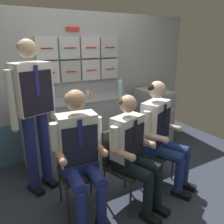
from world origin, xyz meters
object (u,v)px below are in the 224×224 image
object	(u,v)px
paper_cup_blue	(92,95)
crew_member_by_counter	(161,130)
crew_member_right	(133,149)
service_trolley	(153,115)
folding_chair_left	(77,161)
folding_chair_right	(121,157)
crew_member_standing	(33,105)
folding_chair_by_counter	(148,143)
crew_member_left	(80,149)
water_bottle_short	(52,92)

from	to	relation	value
paper_cup_blue	crew_member_by_counter	bearing A→B (deg)	-71.05
crew_member_right	service_trolley	bearing A→B (deg)	42.84
folding_chair_left	folding_chair_right	size ratio (longest dim) A/B	1.00
folding_chair_right	crew_member_right	size ratio (longest dim) A/B	0.68
crew_member_standing	folding_chair_by_counter	bearing A→B (deg)	-22.00
crew_member_left	folding_chair_right	xyz separation A→B (m)	(0.47, -0.02, -0.21)
crew_member_by_counter	folding_chair_right	bearing A→B (deg)	-179.85
crew_member_right	folding_chair_left	bearing A→B (deg)	146.69
folding_chair_left	folding_chair_right	bearing A→B (deg)	-21.21
folding_chair_right	crew_member_standing	xyz separation A→B (m)	(-0.74, 0.64, 0.55)
folding_chair_right	crew_member_by_counter	world-z (taller)	crew_member_by_counter
service_trolley	water_bottle_short	distance (m)	1.75
crew_member_right	paper_cup_blue	bearing A→B (deg)	84.06
crew_member_standing	paper_cup_blue	bearing A→B (deg)	26.27
service_trolley	folding_chair_by_counter	world-z (taller)	service_trolley
crew_member_by_counter	paper_cup_blue	world-z (taller)	crew_member_by_counter
folding_chair_left	crew_member_by_counter	size ratio (longest dim) A/B	0.64
crew_member_right	crew_member_by_counter	size ratio (longest dim) A/B	0.94
crew_member_right	crew_member_standing	distance (m)	1.19
folding_chair_by_counter	crew_member_by_counter	world-z (taller)	crew_member_by_counter
water_bottle_short	paper_cup_blue	bearing A→B (deg)	-18.54
crew_member_right	water_bottle_short	size ratio (longest dim) A/B	5.10
service_trolley	crew_member_right	world-z (taller)	crew_member_right
crew_member_left	crew_member_right	size ratio (longest dim) A/B	1.06
service_trolley	crew_member_by_counter	world-z (taller)	crew_member_by_counter
folding_chair_right	crew_member_standing	bearing A→B (deg)	139.09
service_trolley	crew_member_left	bearing A→B (deg)	-150.92
folding_chair_by_counter	paper_cup_blue	bearing A→B (deg)	108.17
folding_chair_left	crew_member_standing	distance (m)	0.78
folding_chair_left	crew_member_right	world-z (taller)	crew_member_right
crew_member_right	crew_member_standing	xyz separation A→B (m)	(-0.79, 0.80, 0.39)
crew_member_left	crew_member_right	distance (m)	0.55
crew_member_left	crew_member_right	bearing A→B (deg)	-18.57
crew_member_standing	crew_member_by_counter	bearing A→B (deg)	-26.29
folding_chair_right	service_trolley	bearing A→B (deg)	37.67
service_trolley	folding_chair_right	bearing A→B (deg)	-142.33
crew_member_right	folding_chair_by_counter	xyz separation A→B (m)	(0.44, 0.30, -0.16)
crew_member_left	water_bottle_short	size ratio (longest dim) A/B	5.41
folding_chair_right	crew_member_left	bearing A→B (deg)	177.61
crew_member_left	crew_member_by_counter	xyz separation A→B (m)	(1.02, -0.02, -0.00)
crew_member_left	crew_member_standing	size ratio (longest dim) A/B	0.74
folding_chair_right	water_bottle_short	bearing A→B (deg)	105.48
crew_member_by_counter	crew_member_standing	bearing A→B (deg)	153.71
folding_chair_left	folding_chair_by_counter	size ratio (longest dim) A/B	1.00
folding_chair_by_counter	crew_member_by_counter	size ratio (longest dim) A/B	0.64
service_trolley	paper_cup_blue	bearing A→B (deg)	174.68
service_trolley	folding_chair_by_counter	distance (m)	1.17
folding_chair_right	paper_cup_blue	world-z (taller)	paper_cup_blue
folding_chair_left	paper_cup_blue	xyz separation A→B (m)	(0.63, 0.93, 0.46)
crew_member_left	water_bottle_short	xyz separation A→B (m)	(0.11, 1.26, 0.32)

